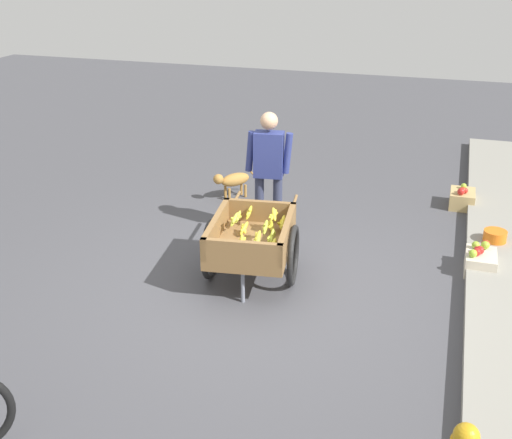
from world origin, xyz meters
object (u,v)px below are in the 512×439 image
at_px(apple_crate, 480,261).
at_px(fruit_cart, 252,242).
at_px(dog, 233,180).
at_px(mixed_fruit_crate, 462,198).
at_px(plastic_bucket, 494,241).
at_px(vendor_person, 269,164).

bearing_deg(apple_crate, fruit_cart, -68.57).
distance_m(dog, mixed_fruit_crate, 3.12).
height_order(fruit_cart, dog, fruit_cart).
bearing_deg(dog, fruit_cart, 24.44).
bearing_deg(fruit_cart, plastic_bucket, 121.40).
height_order(apple_crate, mixed_fruit_crate, same).
bearing_deg(plastic_bucket, mixed_fruit_crate, -163.46).
xyz_separation_m(plastic_bucket, apple_crate, (0.60, -0.16, 0.01)).
distance_m(dog, plastic_bucket, 3.49).
bearing_deg(vendor_person, plastic_bucket, 98.00).
bearing_deg(apple_crate, plastic_bucket, 165.16).
bearing_deg(dog, mixed_fruit_crate, 101.85).
relative_size(fruit_cart, mixed_fruit_crate, 3.95).
xyz_separation_m(fruit_cart, vendor_person, (-1.13, -0.16, 0.46)).
bearing_deg(plastic_bucket, apple_crate, -14.84).
relative_size(plastic_bucket, apple_crate, 0.60).
bearing_deg(vendor_person, fruit_cart, 7.98).
height_order(fruit_cart, apple_crate, fruit_cart).
distance_m(vendor_person, dog, 1.43).
bearing_deg(plastic_bucket, dog, -100.44).
xyz_separation_m(plastic_bucket, mixed_fruit_crate, (-1.27, -0.38, -0.00)).
bearing_deg(plastic_bucket, fruit_cart, -58.60).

